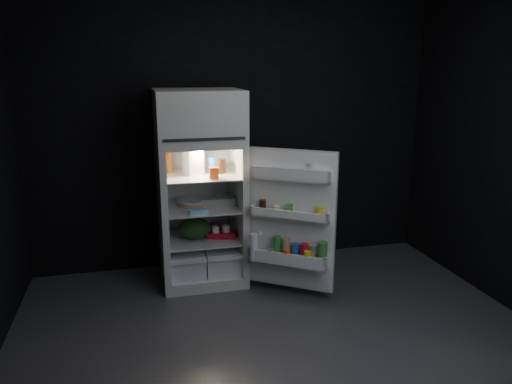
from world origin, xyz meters
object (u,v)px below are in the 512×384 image
object	(u,v)px
refrigerator	(200,181)
yogurt_tray	(222,235)
egg_carton	(218,202)
fridge_door	(291,223)
milk_jug	(193,161)

from	to	relation	value
refrigerator	yogurt_tray	world-z (taller)	refrigerator
egg_carton	yogurt_tray	bearing A→B (deg)	-49.75
fridge_door	egg_carton	bearing A→B (deg)	135.12
fridge_door	yogurt_tray	world-z (taller)	fridge_door
refrigerator	fridge_door	bearing A→B (deg)	-40.83
refrigerator	egg_carton	xyz separation A→B (m)	(0.15, -0.06, -0.19)
egg_carton	milk_jug	bearing A→B (deg)	176.78
milk_jug	egg_carton	world-z (taller)	milk_jug
refrigerator	milk_jug	bearing A→B (deg)	-157.07
refrigerator	milk_jug	size ratio (longest dim) A/B	7.42
milk_jug	yogurt_tray	size ratio (longest dim) A/B	0.93
refrigerator	yogurt_tray	size ratio (longest dim) A/B	6.86
yogurt_tray	milk_jug	bearing A→B (deg)	179.59
milk_jug	egg_carton	bearing A→B (deg)	-28.14
fridge_door	egg_carton	distance (m)	0.77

